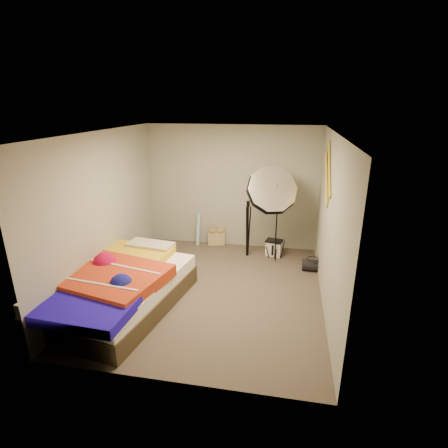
% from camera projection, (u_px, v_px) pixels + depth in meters
% --- Properties ---
extents(floor, '(4.00, 4.00, 0.00)m').
position_uv_depth(floor, '(211.00, 290.00, 5.69)').
color(floor, brown).
rests_on(floor, ground).
extents(ceiling, '(4.00, 4.00, 0.00)m').
position_uv_depth(ceiling, '(209.00, 133.00, 4.86)').
color(ceiling, silver).
rests_on(ceiling, wall_back).
extents(wall_back, '(3.50, 0.00, 3.50)m').
position_uv_depth(wall_back, '(232.00, 188.00, 7.13)').
color(wall_back, gray).
rests_on(wall_back, floor).
extents(wall_front, '(3.50, 0.00, 3.50)m').
position_uv_depth(wall_front, '(166.00, 281.00, 3.42)').
color(wall_front, gray).
rests_on(wall_front, floor).
extents(wall_left, '(0.00, 4.00, 4.00)m').
position_uv_depth(wall_left, '(104.00, 212.00, 5.58)').
color(wall_left, gray).
rests_on(wall_left, floor).
extents(wall_right, '(0.00, 4.00, 4.00)m').
position_uv_depth(wall_right, '(330.00, 225.00, 4.98)').
color(wall_right, gray).
rests_on(wall_right, floor).
extents(tote_bag, '(0.39, 0.24, 0.37)m').
position_uv_depth(tote_bag, '(216.00, 237.00, 7.45)').
color(tote_bag, tan).
rests_on(tote_bag, floor).
extents(wrapping_roll, '(0.10, 0.20, 0.68)m').
position_uv_depth(wrapping_roll, '(198.00, 229.00, 7.44)').
color(wrapping_roll, '#57A9BD').
rests_on(wrapping_roll, floor).
extents(camera_case, '(0.33, 0.27, 0.30)m').
position_uv_depth(camera_case, '(274.00, 248.00, 6.96)').
color(camera_case, silver).
rests_on(camera_case, floor).
extents(duffel_bag, '(0.36, 0.22, 0.22)m').
position_uv_depth(duffel_bag, '(312.00, 265.00, 6.33)').
color(duffel_bag, black).
rests_on(duffel_bag, floor).
extents(wall_stripe_upper, '(0.02, 0.91, 0.78)m').
position_uv_depth(wall_stripe_upper, '(329.00, 168.00, 5.31)').
color(wall_stripe_upper, gold).
rests_on(wall_stripe_upper, wall_right).
extents(wall_stripe_lower, '(0.02, 0.91, 0.78)m').
position_uv_depth(wall_stripe_lower, '(326.00, 178.00, 5.60)').
color(wall_stripe_lower, gold).
rests_on(wall_stripe_lower, wall_right).
extents(bed, '(1.91, 2.56, 0.66)m').
position_uv_depth(bed, '(118.00, 287.00, 5.15)').
color(bed, '#423623').
rests_on(bed, floor).
extents(photo_umbrella, '(1.05, 0.85, 1.94)m').
position_uv_depth(photo_umbrella, '(271.00, 191.00, 6.27)').
color(photo_umbrella, black).
rests_on(photo_umbrella, floor).
extents(camera_tripod, '(0.06, 0.06, 1.13)m').
position_uv_depth(camera_tripod, '(248.00, 225.00, 6.78)').
color(camera_tripod, black).
rests_on(camera_tripod, floor).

